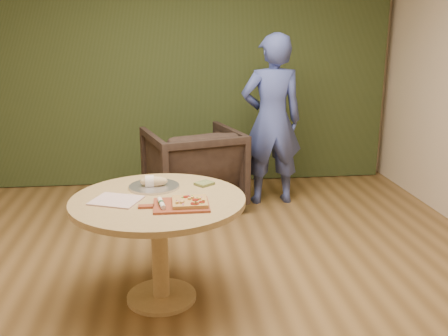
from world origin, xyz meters
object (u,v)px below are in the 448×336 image
Objects in this scene: flatbread_pizza at (190,202)px; pedestal_table at (159,218)px; serving_tray at (154,186)px; armchair at (193,164)px; person_standing at (272,121)px; bread_roll at (153,182)px; cutlery_roll at (161,203)px; pizza_paddle at (180,205)px.

pedestal_table is at bearing 138.98° from flatbread_pizza.
armchair is (0.36, 1.65, -0.29)m from serving_tray.
person_standing reaches higher than armchair.
bread_roll is at bearing 99.35° from pedestal_table.
cutlery_roll is (0.02, -0.19, 0.17)m from pedestal_table.
flatbread_pizza is at bearing -59.40° from bread_roll.
pedestal_table is 2.28m from person_standing.
bread_roll is 2.10m from person_standing.
flatbread_pizza reaches higher than pedestal_table.
armchair reaches higher than flatbread_pizza.
flatbread_pizza is at bearing 2.72° from pizza_paddle.
person_standing reaches higher than pizza_paddle.
person_standing is at bearing 65.28° from flatbread_pizza.
pizza_paddle is 2.30× the size of bread_roll.
person_standing is (0.84, 0.06, 0.43)m from armchair.
pizza_paddle is (0.14, -0.18, 0.15)m from pedestal_table.
bread_roll reaches higher than pedestal_table.
serving_tray is at bearing 52.67° from person_standing.
cutlery_roll is 0.11× the size of person_standing.
cutlery_roll is at bearing -175.78° from flatbread_pizza.
serving_tray is 1.71m from armchair.
cutlery_roll reaches higher than pizza_paddle.
serving_tray is 1.84× the size of bread_roll.
cutlery_roll is at bearing -82.85° from pedestal_table.
flatbread_pizza is 1.11× the size of cutlery_roll.
person_standing is at bearing 168.35° from armchair.
bread_roll is at bearing 89.83° from cutlery_roll.
person_standing is (1.22, 1.70, 0.11)m from bread_roll.
armchair is at bearing 79.88° from pedestal_table.
pedestal_table is 5.29× the size of flatbread_pizza.
pizza_paddle is at bearing -66.90° from bread_roll.
bread_roll reaches higher than serving_tray.
pedestal_table is 0.30m from bread_roll.
pedestal_table is 0.65× the size of person_standing.
pizza_paddle is 0.48× the size of armchair.
pedestal_table is 0.32m from flatbread_pizza.
armchair is at bearing 77.21° from bread_roll.
pizza_paddle is 2.23× the size of cutlery_roll.
serving_tray is 0.04m from bread_roll.
bread_roll is at bearing -180.00° from serving_tray.
flatbread_pizza is at bearing -60.32° from serving_tray.
serving_tray is (-0.23, 0.41, -0.02)m from flatbread_pizza.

